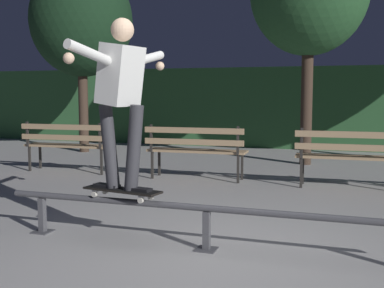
# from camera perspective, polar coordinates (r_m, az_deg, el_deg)

# --- Properties ---
(ground_plane) EXTENTS (90.00, 90.00, 0.00)m
(ground_plane) POSITION_cam_1_polar(r_m,az_deg,el_deg) (4.26, 0.87, -12.99)
(ground_plane) COLOR #ADAAA8
(hedge_backdrop) EXTENTS (24.00, 1.20, 2.01)m
(hedge_backdrop) POSITION_cam_1_polar(r_m,az_deg,el_deg) (12.75, 13.41, 4.13)
(hedge_backdrop) COLOR #2D5B33
(hedge_backdrop) RESTS_ON ground
(grind_rail) EXTENTS (4.02, 0.18, 0.41)m
(grind_rail) POSITION_cam_1_polar(r_m,az_deg,el_deg) (4.35, 1.70, -8.26)
(grind_rail) COLOR #47474C
(grind_rail) RESTS_ON ground
(skateboard) EXTENTS (0.80, 0.33, 0.09)m
(skateboard) POSITION_cam_1_polar(r_m,az_deg,el_deg) (4.62, -8.11, -5.37)
(skateboard) COLOR black
(skateboard) RESTS_ON grind_rail
(skateboarder) EXTENTS (0.63, 1.39, 1.56)m
(skateboarder) POSITION_cam_1_polar(r_m,az_deg,el_deg) (4.53, -8.26, 6.32)
(skateboarder) COLOR black
(skateboarder) RESTS_ON skateboard
(park_bench_leftmost) EXTENTS (1.61, 0.47, 0.88)m
(park_bench_leftmost) POSITION_cam_1_polar(r_m,az_deg,el_deg) (8.79, -14.35, 0.27)
(park_bench_leftmost) COLOR #282623
(park_bench_leftmost) RESTS_ON ground
(park_bench_left_center) EXTENTS (1.61, 0.47, 0.88)m
(park_bench_left_center) POSITION_cam_1_polar(r_m,az_deg,el_deg) (7.75, 0.40, -0.29)
(park_bench_left_center) COLOR #282623
(park_bench_left_center) RESTS_ON ground
(park_bench_right_center) EXTENTS (1.61, 0.47, 0.88)m
(park_bench_right_center) POSITION_cam_1_polar(r_m,az_deg,el_deg) (7.35, 18.14, -0.94)
(park_bench_right_center) COLOR #282623
(park_bench_right_center) RESTS_ON ground
(tree_far_left) EXTENTS (2.33, 2.33, 4.31)m
(tree_far_left) POSITION_cam_1_polar(r_m,az_deg,el_deg) (11.85, -12.72, 13.75)
(tree_far_left) COLOR #3D2D23
(tree_far_left) RESTS_ON ground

